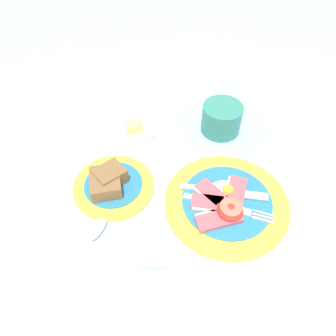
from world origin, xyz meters
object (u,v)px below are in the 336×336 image
at_px(bread_plate, 111,184).
at_px(teaspoon_stray, 163,264).
at_px(sugar_cup, 222,118).
at_px(butter_dish, 134,131).
at_px(teaspoon_near_cup, 93,237).
at_px(breakfast_plate, 226,203).
at_px(teaspoon_by_saucer, 193,155).

xyz_separation_m(bread_plate, teaspoon_stray, (0.11, -0.18, -0.01)).
height_order(sugar_cup, teaspoon_stray, sugar_cup).
bearing_deg(butter_dish, teaspoon_near_cup, -102.94).
height_order(breakfast_plate, teaspoon_by_saucer, breakfast_plate).
bearing_deg(teaspoon_near_cup, sugar_cup, -25.14).
distance_m(sugar_cup, butter_dish, 0.22).
bearing_deg(sugar_cup, breakfast_plate, -94.87).
bearing_deg(breakfast_plate, sugar_cup, 85.13).
bearing_deg(teaspoon_by_saucer, breakfast_plate, 2.30).
xyz_separation_m(bread_plate, butter_dish, (0.04, 0.18, -0.01)).
relative_size(butter_dish, teaspoon_by_saucer, 0.58).
bearing_deg(butter_dish, teaspoon_by_saucer, -31.20).
relative_size(teaspoon_by_saucer, teaspoon_near_cup, 1.00).
distance_m(teaspoon_near_cup, teaspoon_stray, 0.15).
xyz_separation_m(butter_dish, teaspoon_stray, (0.07, -0.36, -0.00)).
bearing_deg(sugar_cup, butter_dish, -178.35).
distance_m(breakfast_plate, teaspoon_by_saucer, 0.15).
height_order(sugar_cup, butter_dish, sugar_cup).
relative_size(breakfast_plate, sugar_cup, 2.63).
relative_size(sugar_cup, teaspoon_near_cup, 0.52).
relative_size(sugar_cup, butter_dish, 0.90).
height_order(bread_plate, teaspoon_by_saucer, bread_plate).
relative_size(sugar_cup, teaspoon_stray, 0.52).
bearing_deg(butter_dish, bread_plate, -103.39).
bearing_deg(teaspoon_near_cup, breakfast_plate, -57.33).
height_order(breakfast_plate, butter_dish, breakfast_plate).
height_order(breakfast_plate, bread_plate, bread_plate).
xyz_separation_m(sugar_cup, butter_dish, (-0.22, -0.01, -0.03)).
bearing_deg(teaspoon_by_saucer, butter_dish, -140.52).
xyz_separation_m(teaspoon_by_saucer, teaspoon_near_cup, (-0.21, -0.21, 0.00)).
bearing_deg(butter_dish, breakfast_plate, -49.12).
distance_m(bread_plate, teaspoon_near_cup, 0.13).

